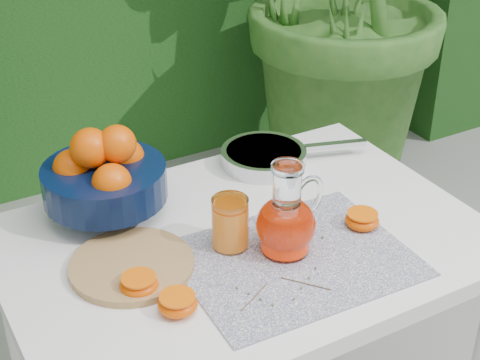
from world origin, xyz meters
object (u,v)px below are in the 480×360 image
white_table (245,269)px  cutting_board (132,265)px  juice_pitcher (287,221)px  saute_pan (265,156)px  fruit_bowl (104,175)px

white_table → cutting_board: size_ratio=4.05×
white_table → cutting_board: bearing=176.2°
juice_pitcher → saute_pan: size_ratio=0.52×
fruit_bowl → juice_pitcher: 0.41m
white_table → juice_pitcher: size_ratio=5.01×
cutting_board → juice_pitcher: juice_pitcher is taller
cutting_board → fruit_bowl: bearing=81.9°
fruit_bowl → cutting_board: bearing=-98.1°
cutting_board → saute_pan: (0.45, 0.24, 0.01)m
cutting_board → juice_pitcher: bearing=-18.7°
juice_pitcher → saute_pan: 0.37m
fruit_bowl → white_table: bearing=-47.1°
white_table → fruit_bowl: size_ratio=3.46×
fruit_bowl → saute_pan: 0.43m
juice_pitcher → saute_pan: juice_pitcher is taller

